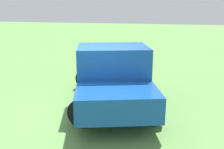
# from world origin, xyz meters

# --- Properties ---
(ground_plane) EXTENTS (80.00, 80.00, 0.00)m
(ground_plane) POSITION_xyz_m (0.00, 0.00, 0.00)
(ground_plane) COLOR #5B8C47
(pickup_truck) EXTENTS (3.37, 5.21, 1.78)m
(pickup_truck) POSITION_xyz_m (-0.48, -0.74, 0.91)
(pickup_truck) COLOR black
(pickup_truck) RESTS_ON ground_plane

